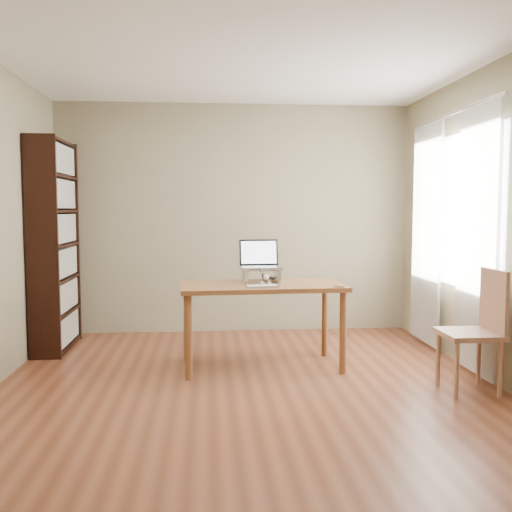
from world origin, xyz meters
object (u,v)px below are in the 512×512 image
Objects in this scene: cat at (263,275)px; chair at (479,326)px; keyboard at (262,286)px; laptop at (260,261)px; desk at (262,294)px; bookshelf at (55,245)px.

cat is 1.86m from chair.
keyboard is at bearing 159.63° from chair.
laptop is at bearing 79.49° from keyboard.
desk is 3.03× the size of cat.
laptop is at bearing 86.88° from desk.
bookshelf is at bearing 143.98° from keyboard.
laptop is at bearing -19.46° from bookshelf.
desk is 0.24m from keyboard.
keyboard is at bearing -98.75° from cat.
bookshelf is 2.21× the size of chair.
laptop reaches higher than chair.
laptop reaches higher than desk.
bookshelf reaches higher than chair.
desk is at bearing 152.85° from chair.
laptop is 1.92m from chair.
keyboard is 1.75m from chair.
bookshelf reaches higher than cat.
chair is (1.60, -0.96, -0.43)m from laptop.
desk is 0.32m from laptop.
keyboard is (-0.02, -0.36, -0.19)m from laptop.
laptop is at bearing 124.73° from cat.
cat reaches higher than keyboard.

